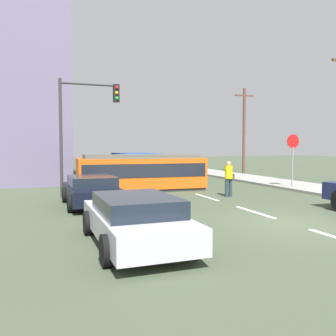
{
  "coord_description": "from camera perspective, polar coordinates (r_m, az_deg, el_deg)",
  "views": [
    {
      "loc": [
        -7.0,
        -8.73,
        2.33
      ],
      "look_at": [
        -0.98,
        8.58,
        1.23
      ],
      "focal_mm": 37.58,
      "sensor_mm": 36.0,
      "label": 1
    }
  ],
  "objects": [
    {
      "name": "parked_sedan_mid",
      "position": [
        14.25,
        -12.32,
        -3.52
      ],
      "size": [
        2.14,
        4.16,
        1.19
      ],
      "color": "black",
      "rests_on": "ground"
    },
    {
      "name": "utility_pole_mid",
      "position": [
        31.48,
        12.22,
        6.16
      ],
      "size": [
        1.8,
        0.24,
        7.38
      ],
      "color": "brown",
      "rests_on": "ground"
    },
    {
      "name": "stop_sign",
      "position": [
        20.48,
        19.59,
        2.86
      ],
      "size": [
        0.76,
        0.07,
        2.88
      ],
      "color": "gray",
      "rests_on": "sidewalk_curb_right"
    },
    {
      "name": "lane_stripe_1",
      "position": [
        13.02,
        13.82,
        -6.95
      ],
      "size": [
        0.16,
        2.4,
        0.01
      ],
      "primitive_type": "cube",
      "color": "silver",
      "rests_on": "ground"
    },
    {
      "name": "parked_sedan_near",
      "position": [
        8.46,
        -5.34,
        -8.2
      ],
      "size": [
        2.13,
        4.48,
        1.19
      ],
      "color": "#BAB8C2",
      "rests_on": "ground"
    },
    {
      "name": "streetcar_tram",
      "position": [
        18.96,
        -4.39,
        -0.61
      ],
      "size": [
        6.74,
        2.73,
        1.93
      ],
      "color": "#E05A13",
      "rests_on": "ground"
    },
    {
      "name": "ground_plane",
      "position": [
        20.13,
        1.32,
        -3.21
      ],
      "size": [
        120.0,
        120.0,
        0.0
      ],
      "primitive_type": "plane",
      "color": "#404C38"
    },
    {
      "name": "sidewalk_curb_right",
      "position": [
        20.31,
        23.85,
        -3.25
      ],
      "size": [
        3.2,
        36.0,
        0.14
      ],
      "primitive_type": "cube",
      "color": "gray",
      "rests_on": "ground"
    },
    {
      "name": "pedestrian_crossing",
      "position": [
        16.67,
        9.83,
        -1.38
      ],
      "size": [
        0.51,
        0.36,
        1.67
      ],
      "color": "#283940",
      "rests_on": "ground"
    },
    {
      "name": "lane_stripe_2",
      "position": [
        16.47,
        6.21,
        -4.7
      ],
      "size": [
        0.16,
        2.4,
        0.01
      ],
      "primitive_type": "cube",
      "color": "silver",
      "rests_on": "ground"
    },
    {
      "name": "lane_stripe_3",
      "position": [
        25.39,
        -3.09,
        -1.82
      ],
      "size": [
        0.16,
        2.4,
        0.01
      ],
      "primitive_type": "cube",
      "color": "silver",
      "rests_on": "ground"
    },
    {
      "name": "lane_stripe_4",
      "position": [
        31.18,
        -6.14,
        -0.86
      ],
      "size": [
        0.16,
        2.4,
        0.01
      ],
      "primitive_type": "cube",
      "color": "silver",
      "rests_on": "ground"
    },
    {
      "name": "traffic_light_mast",
      "position": [
        16.92,
        -13.48,
        8.25
      ],
      "size": [
        2.77,
        0.33,
        5.43
      ],
      "color": "#333333",
      "rests_on": "ground"
    },
    {
      "name": "city_bus",
      "position": [
        25.67,
        -5.29,
        0.63
      ],
      "size": [
        2.55,
        5.83,
        1.88
      ],
      "color": "#244693",
      "rests_on": "ground"
    }
  ]
}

